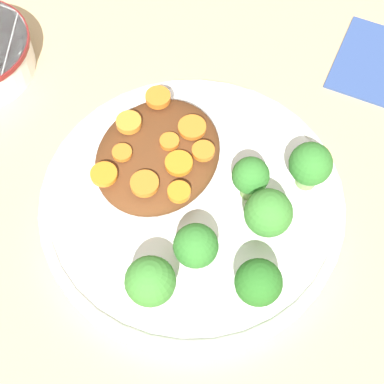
{
  "coord_description": "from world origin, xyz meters",
  "views": [
    {
      "loc": [
        -0.25,
        -0.12,
        0.54
      ],
      "look_at": [
        0.0,
        0.0,
        0.03
      ],
      "focal_mm": 60.0,
      "sensor_mm": 36.0,
      "label": 1
    }
  ],
  "objects": [
    {
      "name": "ground_plane",
      "position": [
        0.0,
        0.0,
        0.0
      ],
      "size": [
        4.0,
        4.0,
        0.0
      ],
      "primitive_type": "plane",
      "color": "tan"
    },
    {
      "name": "carrot_slice_1",
      "position": [
        0.03,
        0.08,
        0.05
      ],
      "size": [
        0.02,
        0.02,
        0.01
      ],
      "primitive_type": "cylinder",
      "color": "orange",
      "rests_on": "stew_mound"
    },
    {
      "name": "carrot_slice_3",
      "position": [
        -0.0,
        0.07,
        0.05
      ],
      "size": [
        0.02,
        0.02,
        0.0
      ],
      "primitive_type": "cylinder",
      "color": "orange",
      "rests_on": "stew_mound"
    },
    {
      "name": "carrot_slice_2",
      "position": [
        0.03,
        0.04,
        0.05
      ],
      "size": [
        0.02,
        0.02,
        0.0
      ],
      "primitive_type": "cylinder",
      "color": "orange",
      "rests_on": "stew_mound"
    },
    {
      "name": "plate",
      "position": [
        0.0,
        0.0,
        0.01
      ],
      "size": [
        0.28,
        0.28,
        0.02
      ],
      "color": "white",
      "rests_on": "ground_plane"
    },
    {
      "name": "carrot_slice_7",
      "position": [
        -0.02,
        0.04,
        0.05
      ],
      "size": [
        0.03,
        0.03,
        0.01
      ],
      "primitive_type": "cylinder",
      "color": "orange",
      "rests_on": "stew_mound"
    },
    {
      "name": "broccoli_floret_4",
      "position": [
        0.06,
        -0.09,
        0.05
      ],
      "size": [
        0.04,
        0.04,
        0.05
      ],
      "color": "#7FA85B",
      "rests_on": "plate"
    },
    {
      "name": "carrot_slice_9",
      "position": [
        0.03,
        0.01,
        0.05
      ],
      "size": [
        0.02,
        0.02,
        0.01
      ],
      "primitive_type": "cylinder",
      "color": "orange",
      "rests_on": "stew_mound"
    },
    {
      "name": "broccoli_floret_1",
      "position": [
        -0.05,
        -0.03,
        0.05
      ],
      "size": [
        0.04,
        0.04,
        0.05
      ],
      "color": "#759E51",
      "rests_on": "plate"
    },
    {
      "name": "carrot_slice_6",
      "position": [
        0.07,
        0.07,
        0.05
      ],
      "size": [
        0.02,
        0.02,
        0.01
      ],
      "primitive_type": "cylinder",
      "color": "orange",
      "rests_on": "stew_mound"
    },
    {
      "name": "broccoli_floret_3",
      "position": [
        -0.0,
        -0.07,
        0.05
      ],
      "size": [
        0.04,
        0.04,
        0.06
      ],
      "color": "#759E51",
      "rests_on": "plate"
    },
    {
      "name": "broccoli_floret_5",
      "position": [
        -0.1,
        -0.01,
        0.05
      ],
      "size": [
        0.04,
        0.04,
        0.06
      ],
      "color": "#7FA85B",
      "rests_on": "plate"
    },
    {
      "name": "carrot_slice_0",
      "position": [
        0.01,
        0.02,
        0.05
      ],
      "size": [
        0.03,
        0.03,
        0.01
      ],
      "primitive_type": "cylinder",
      "color": "orange",
      "rests_on": "stew_mound"
    },
    {
      "name": "stew_mound",
      "position": [
        0.02,
        0.05,
        0.03
      ],
      "size": [
        0.13,
        0.11,
        0.03
      ],
      "primitive_type": "ellipsoid",
      "color": "#5B3319",
      "rests_on": "plate"
    },
    {
      "name": "broccoli_floret_2",
      "position": [
        -0.06,
        -0.09,
        0.05
      ],
      "size": [
        0.04,
        0.04,
        0.05
      ],
      "color": "#7FA85B",
      "rests_on": "plate"
    },
    {
      "name": "carrot_slice_8",
      "position": [
        -0.01,
        0.01,
        0.05
      ],
      "size": [
        0.02,
        0.02,
        0.01
      ],
      "primitive_type": "cylinder",
      "color": "orange",
      "rests_on": "stew_mound"
    },
    {
      "name": "napkin",
      "position": [
        0.25,
        -0.09,
        0.0
      ],
      "size": [
        0.11,
        0.07,
        0.01
      ],
      "rotation": [
        0.0,
        0.0,
        0.04
      ],
      "color": "#334C8C",
      "rests_on": "ground_plane"
    },
    {
      "name": "carrot_slice_5",
      "position": [
        -0.03,
        0.07,
        0.05
      ],
      "size": [
        0.02,
        0.02,
        0.0
      ],
      "primitive_type": "cylinder",
      "color": "orange",
      "rests_on": "stew_mound"
    },
    {
      "name": "broccoli_floret_0",
      "position": [
        0.03,
        -0.04,
        0.05
      ],
      "size": [
        0.03,
        0.03,
        0.05
      ],
      "color": "#759E51",
      "rests_on": "plate"
    },
    {
      "name": "carrot_slice_4",
      "position": [
        0.05,
        0.03,
        0.05
      ],
      "size": [
        0.03,
        0.03,
        0.0
      ],
      "primitive_type": "cylinder",
      "color": "orange",
      "rests_on": "stew_mound"
    }
  ]
}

